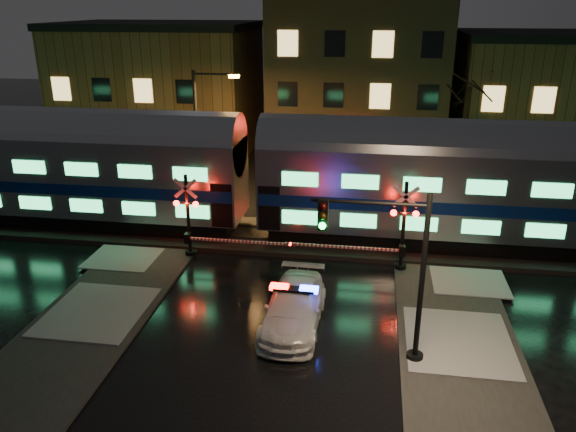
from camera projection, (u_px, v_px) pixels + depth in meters
The scene contains 13 objects.
ground at pixel (283, 289), 22.68m from camera, with size 120.00×120.00×0.00m, color black.
ballast at pixel (299, 238), 27.25m from camera, with size 90.00×4.20×0.24m, color black.
sidewalk_left at pixel (54, 360), 18.03m from camera, with size 4.00×20.00×0.12m, color #2D2D2D.
sidewalk_right at pixel (472, 401), 16.19m from camera, with size 4.00×20.00×0.12m, color #2D2D2D.
building_left at pixel (162, 90), 43.23m from camera, with size 14.00×10.00×9.00m, color brown.
building_mid at pixel (358, 77), 41.13m from camera, with size 12.00×11.00×11.50m, color brown.
building_right at pixel (543, 103), 39.36m from camera, with size 12.00×10.00×8.50m, color brown.
train at pixel (252, 171), 26.41m from camera, with size 51.00×3.12×5.92m.
police_car at pixel (294, 308), 19.88m from camera, with size 2.05×4.87×1.57m.
crossing_signal_right at pixel (394, 236), 23.59m from camera, with size 5.66×0.65×4.00m.
crossing_signal_left at pixel (196, 225), 24.83m from camera, with size 5.49×0.64×3.88m.
traffic_light at pixel (392, 275), 17.10m from camera, with size 3.70×0.68×5.72m.
streetlight at pixel (201, 131), 30.27m from camera, with size 2.52×0.26×7.55m.
Camera 1 is at (3.25, -19.88, 10.83)m, focal length 35.00 mm.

